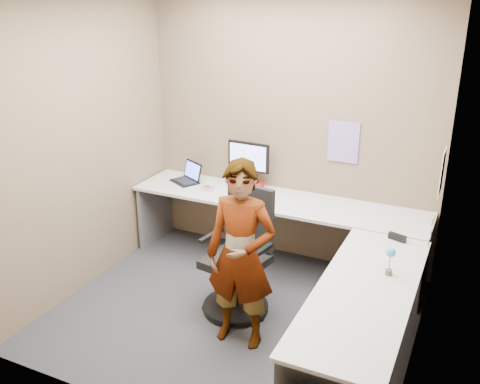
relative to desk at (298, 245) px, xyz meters
The scene contains 20 objects.
ground 0.83m from the desk, 138.54° to the right, with size 3.00×3.00×0.00m, color #28282D.
wall_back 1.27m from the desk, 115.54° to the left, with size 3.00×3.00×0.00m, color brown.
wall_right 1.36m from the desk, 19.95° to the right, with size 2.70×2.70×0.00m, color brown.
wall_left 2.12m from the desk, 168.73° to the right, with size 2.70×2.70×0.00m, color brown.
desk is the anchor object (origin of this frame).
paper_ream 1.12m from the desk, 137.46° to the left, with size 0.28×0.21×0.06m, color #B41212.
monitor 1.21m from the desk, 136.86° to the left, with size 0.46×0.14×0.43m.
laptop 1.63m from the desk, 155.70° to the left, with size 0.37×0.35×0.21m.
trackball_mouse 1.27m from the desk, 156.19° to the left, with size 0.12×0.08×0.07m.
origami 0.68m from the desk, 146.36° to the left, with size 0.10×0.10×0.06m, color white.
stapler 0.84m from the desk, 11.56° to the left, with size 0.15×0.04×0.06m, color black.
flower 0.99m from the desk, 27.35° to the right, with size 0.07×0.07×0.22m.
calendar_purple 1.15m from the desk, 82.85° to the left, with size 0.30×0.01×0.40m, color #846BB7.
calendar_white 1.35m from the desk, 26.02° to the left, with size 0.01×0.28×0.38m, color white.
sticky_note_a 1.13m from the desk, ahead, with size 0.01×0.07×0.07m, color #F2E059.
sticky_note_b 1.10m from the desk, 11.49° to the left, with size 0.01×0.07×0.07m, color pink.
sticky_note_c 1.08m from the desk, ahead, with size 0.01×0.07×0.07m, color pink.
sticky_note_d 1.15m from the desk, 16.61° to the left, with size 0.01×0.07×0.07m, color #F2E059.
office_chair 0.52m from the desk, 148.64° to the right, with size 0.60×0.58×1.09m.
person 0.73m from the desk, 108.37° to the right, with size 0.55×0.36×1.52m, color #999399.
Camera 1 is at (1.76, -3.59, 2.68)m, focal length 40.00 mm.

